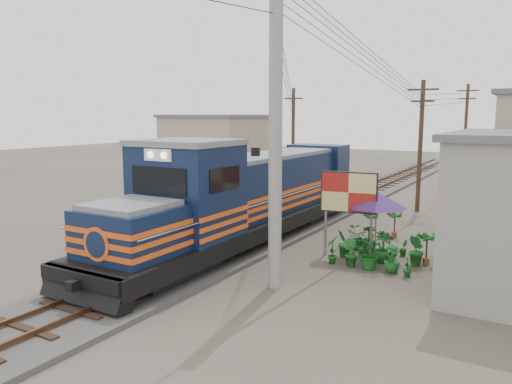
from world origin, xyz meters
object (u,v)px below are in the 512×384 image
Objects in this scene: locomotive at (248,198)px; billboard at (349,195)px; vendor at (458,224)px; market_umbrella at (377,200)px.

billboard is at bearing -0.39° from locomotive.
vendor is at bearing 25.73° from locomotive.
market_umbrella is (5.17, 0.51, 0.29)m from locomotive.
locomotive is at bearing 172.24° from billboard.
market_umbrella is at bearing 51.57° from vendor.
locomotive reaches higher than market_umbrella.
billboard is at bearing -148.49° from market_umbrella.
market_umbrella is at bearing 24.14° from billboard.
billboard is 1.04m from market_umbrella.
locomotive is 5.41× the size of billboard.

